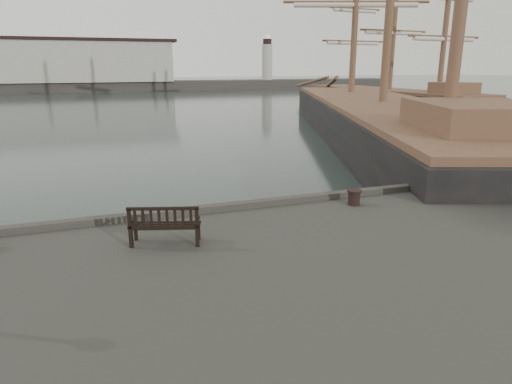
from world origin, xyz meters
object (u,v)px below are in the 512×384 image
(tall_ship_far, at_px, (388,105))
(bollard_right, at_px, (354,197))
(tall_ship_main, at_px, (381,129))
(bench, at_px, (165,232))

(tall_ship_far, bearing_deg, bollard_right, -131.29)
(bollard_right, distance_m, tall_ship_far, 45.06)
(bollard_right, height_order, tall_ship_far, tall_ship_far)
(tall_ship_main, bearing_deg, bench, -114.60)
(bench, xyz_separation_m, tall_ship_far, (32.70, 37.12, -1.06))
(bench, relative_size, bollard_right, 3.74)
(bench, height_order, tall_ship_main, tall_ship_main)
(bollard_right, bearing_deg, tall_ship_main, 53.07)
(bench, distance_m, tall_ship_main, 26.99)
(tall_ship_main, height_order, tall_ship_far, tall_ship_main)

